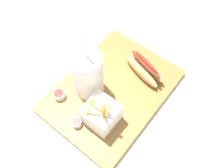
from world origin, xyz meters
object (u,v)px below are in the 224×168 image
at_px(hot_dog_1, 145,68).
at_px(ketchup_cup_1, 59,95).
at_px(soda_cup, 88,74).
at_px(fries_basket, 101,114).
at_px(ketchup_cup_2, 76,123).

relative_size(hot_dog_1, ketchup_cup_1, 4.36).
height_order(soda_cup, fries_basket, soda_cup).
xyz_separation_m(hot_dog_1, ketchup_cup_2, (-0.28, 0.05, -0.02)).
height_order(soda_cup, ketchup_cup_1, soda_cup).
distance_m(fries_basket, ketchup_cup_1, 0.16).
bearing_deg(fries_basket, hot_dog_1, -1.09).
xyz_separation_m(ketchup_cup_1, ketchup_cup_2, (-0.04, -0.11, -0.00)).
relative_size(soda_cup, ketchup_cup_2, 8.06).
height_order(fries_basket, ketchup_cup_2, fries_basket).
bearing_deg(soda_cup, hot_dog_1, -33.26).
bearing_deg(fries_basket, ketchup_cup_2, 139.53).
distance_m(fries_basket, ketchup_cup_2, 0.08).
xyz_separation_m(fries_basket, ketchup_cup_1, (-0.02, 0.16, -0.03)).
height_order(fries_basket, ketchup_cup_1, fries_basket).
distance_m(ketchup_cup_1, ketchup_cup_2, 0.11).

